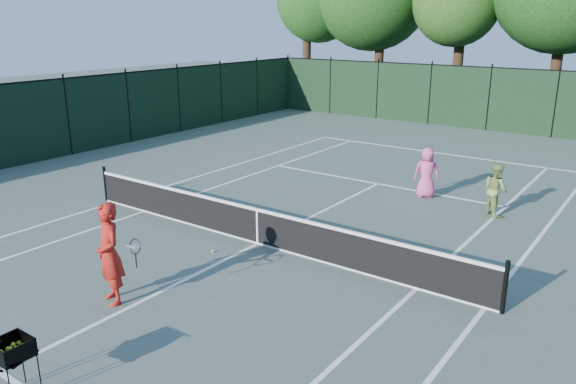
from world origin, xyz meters
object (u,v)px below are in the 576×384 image
Objects in this scene: player_pink at (427,172)px; player_green at (496,189)px; coach at (109,254)px; loose_ball_midcourt at (213,251)px; ball_hopper at (12,349)px.

player_green is (2.18, -0.44, -0.04)m from player_pink.
coach is 1.29× the size of player_pink.
player_green is at bearing 55.28° from loose_ball_midcourt.
player_pink is 12.52m from ball_hopper.
player_pink is (2.26, 9.87, -0.23)m from coach.
player_pink is 1.69× the size of ball_hopper.
coach is 10.42m from player_green.
loose_ball_midcourt is (-4.53, -6.54, -0.70)m from player_green.
player_green is (4.44, 9.43, -0.27)m from coach.
coach is 29.43× the size of loose_ball_midcourt.
player_green is at bearing 144.84° from player_pink.
ball_hopper reaches higher than loose_ball_midcourt.
coach is at bearing 99.71° from ball_hopper.
loose_ball_midcourt is (-1.31, 5.49, -0.73)m from ball_hopper.
coach is 10.12m from player_pink.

